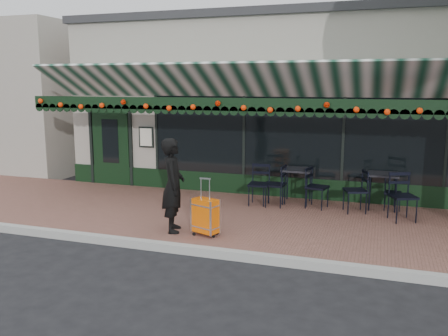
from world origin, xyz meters
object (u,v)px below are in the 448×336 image
(suitcase, at_px, (205,216))
(chair_a_front, at_px, (403,197))
(chair_b_left, at_px, (274,185))
(chair_b_right, at_px, (317,188))
(chair_b_front, at_px, (259,185))
(woman, at_px, (173,185))
(chair_a_left, at_px, (355,191))
(cafe_table_a, at_px, (383,177))
(cafe_table_b, at_px, (297,172))
(chair_a_right, at_px, (393,193))

(suitcase, relative_size, chair_a_front, 1.08)
(chair_b_left, bearing_deg, suitcase, -13.14)
(chair_b_right, distance_m, chair_b_front, 1.30)
(woman, bearing_deg, chair_b_front, -45.68)
(chair_a_left, height_order, chair_b_left, chair_b_left)
(cafe_table_a, bearing_deg, chair_a_front, -65.87)
(chair_b_left, distance_m, chair_b_front, 0.35)
(chair_b_left, distance_m, chair_b_right, 0.95)
(cafe_table_b, distance_m, chair_b_right, 0.65)
(woman, xyz_separation_m, chair_a_right, (3.94, 2.92, -0.50))
(chair_b_right, xyz_separation_m, chair_b_front, (-1.29, -0.18, 0.01))
(chair_a_right, distance_m, chair_a_front, 0.85)
(cafe_table_a, relative_size, chair_b_left, 0.83)
(cafe_table_b, relative_size, chair_a_left, 0.87)
(cafe_table_a, xyz_separation_m, chair_a_left, (-0.56, -0.50, -0.25))
(cafe_table_a, distance_m, cafe_table_b, 1.90)
(woman, distance_m, chair_a_right, 4.93)
(cafe_table_a, xyz_separation_m, cafe_table_b, (-1.90, -0.09, 0.01))
(woman, distance_m, chair_a_left, 4.04)
(cafe_table_a, relative_size, chair_a_right, 1.06)
(cafe_table_a, distance_m, chair_a_right, 0.41)
(suitcase, bearing_deg, chair_a_front, 51.91)
(chair_a_left, height_order, chair_a_front, chair_a_front)
(cafe_table_a, relative_size, chair_a_front, 0.81)
(cafe_table_b, distance_m, chair_b_front, 0.95)
(cafe_table_b, relative_size, chair_b_right, 0.87)
(chair_a_front, bearing_deg, chair_a_right, 78.91)
(woman, bearing_deg, cafe_table_b, -54.50)
(chair_a_front, xyz_separation_m, chair_b_right, (-1.78, 0.48, -0.03))
(chair_a_right, xyz_separation_m, chair_b_front, (-2.90, -0.52, 0.10))
(cafe_table_b, bearing_deg, chair_a_left, -16.79)
(cafe_table_b, xyz_separation_m, chair_b_front, (-0.78, -0.48, -0.25))
(chair_b_right, bearing_deg, chair_b_left, 110.38)
(woman, distance_m, chair_b_left, 2.85)
(chair_a_left, xyz_separation_m, chair_b_front, (-2.12, -0.08, 0.01))
(suitcase, height_order, chair_b_left, suitcase)
(woman, height_order, chair_a_left, woman)
(cafe_table_b, height_order, chair_b_front, chair_b_front)
(suitcase, distance_m, chair_b_left, 2.61)
(chair_b_right, bearing_deg, suitcase, 160.66)
(chair_a_left, relative_size, chair_b_left, 0.97)
(chair_a_front, height_order, chair_b_front, chair_a_front)
(chair_a_right, xyz_separation_m, chair_b_left, (-2.55, -0.46, 0.10))
(woman, distance_m, chair_b_right, 3.50)
(chair_a_right, xyz_separation_m, chair_a_front, (0.18, -0.82, 0.12))
(cafe_table_a, relative_size, chair_a_left, 0.86)
(chair_a_left, distance_m, chair_b_front, 2.12)
(chair_a_left, distance_m, chair_a_right, 0.90)
(suitcase, bearing_deg, cafe_table_a, 64.64)
(cafe_table_b, height_order, chair_a_left, chair_a_left)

